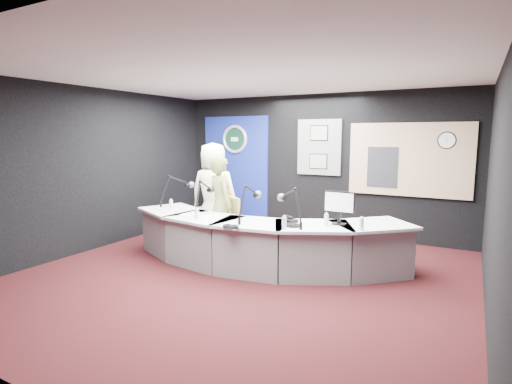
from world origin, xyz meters
The scene contains 33 objects.
ground centered at (0.00, 0.00, 0.00)m, with size 6.00×6.00×0.00m, color black.
ceiling centered at (0.00, 0.00, 2.80)m, with size 6.00×6.00×0.02m, color silver.
wall_back centered at (0.00, 3.00, 1.40)m, with size 6.00×0.02×2.80m, color black.
wall_front centered at (0.00, -3.00, 1.40)m, with size 6.00×0.02×2.80m, color black.
wall_left centered at (-3.00, 0.00, 1.40)m, with size 0.02×6.00×2.80m, color black.
wall_right centered at (3.00, 0.00, 1.40)m, with size 0.02×6.00×2.80m, color black.
broadcast_desk centered at (-0.05, 0.55, 0.38)m, with size 4.50×1.90×0.75m, color silver, non-canonical shape.
backdrop_panel centered at (-1.90, 2.97, 1.25)m, with size 1.60×0.05×2.30m, color navy.
agency_seal centered at (-1.90, 2.93, 1.90)m, with size 0.63×0.63×0.07m, color silver.
seal_center centered at (-1.90, 2.94, 1.90)m, with size 0.48×0.48×0.01m, color #0D3221.
pinboard centered at (0.05, 2.97, 1.75)m, with size 0.90×0.04×1.10m, color slate.
framed_photo_upper centered at (0.05, 2.94, 2.03)m, with size 0.34×0.02×0.27m, color gray.
framed_photo_lower centered at (0.05, 2.94, 1.47)m, with size 0.34×0.02×0.27m, color gray.
booth_window_frame centered at (1.75, 2.97, 1.55)m, with size 2.12×0.06×1.32m, color tan.
booth_glow centered at (1.75, 2.96, 1.55)m, with size 2.00×0.02×1.20m, color beige.
equipment_rack centered at (1.30, 2.94, 1.40)m, with size 0.55×0.02×0.75m, color black.
wall_clock centered at (2.35, 2.94, 1.90)m, with size 0.28×0.28×0.01m, color white.
armchair_left centered at (-1.45, 1.45, 0.47)m, with size 0.53×0.53×0.94m, color tan, non-canonical shape.
armchair_right centered at (-0.86, 0.79, 0.49)m, with size 0.55×0.55×0.98m, color tan, non-canonical shape.
draped_jacket centered at (-1.51, 1.69, 0.62)m, with size 0.50×0.10×0.70m, color gray.
person_man centered at (-1.45, 1.45, 0.93)m, with size 0.90×0.59×1.85m, color #FFFCCB.
person_woman centered at (-0.86, 0.79, 0.83)m, with size 0.61×0.40×1.66m, color olive.
computer_monitor centered at (1.19, 0.67, 1.07)m, with size 0.43×0.03×0.29m, color black.
desk_phone centered at (0.53, 0.48, 0.78)m, with size 0.18×0.15×0.05m, color black.
headphones_near centered at (0.67, 0.26, 0.77)m, with size 0.23×0.23×0.04m, color black.
headphones_far centered at (-0.05, -0.20, 0.77)m, with size 0.23×0.23×0.04m, color black.
paper_stack centered at (-1.10, 0.31, 0.75)m, with size 0.22×0.32×0.00m, color white.
notepad centered at (-0.73, 0.36, 0.75)m, with size 0.20×0.28×0.00m, color white.
boom_mic_a centered at (-1.83, 0.84, 1.05)m, with size 0.35×0.70×0.60m, color black, non-canonical shape.
boom_mic_b centered at (-0.98, 0.48, 1.05)m, with size 0.26×0.72×0.60m, color black, non-canonical shape.
boom_mic_c centered at (-0.05, 0.32, 1.05)m, with size 0.16×0.74×0.60m, color black, non-canonical shape.
boom_mic_d centered at (0.60, 0.34, 1.05)m, with size 0.59×0.52×0.60m, color black, non-canonical shape.
water_bottles centered at (-0.04, 0.27, 0.84)m, with size 3.23×0.57×0.18m, color silver, non-canonical shape.
Camera 1 is at (2.78, -4.65, 1.98)m, focal length 28.00 mm.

